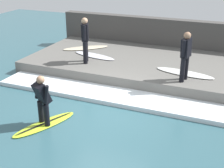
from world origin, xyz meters
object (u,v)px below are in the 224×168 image
Objects in this scene: surfboard_riding at (45,124)px; surfer_riding at (42,98)px; surfboard_waiting_near at (94,56)px; surfboard_waiting_far at (185,73)px; surfboard_spare at (86,48)px; surfer_waiting_near at (85,38)px; surfer_waiting_far at (186,54)px.

surfboard_riding is 1.41× the size of surfer_riding.
surfer_riding is 0.69× the size of surfboard_waiting_near.
surfboard_waiting_far is (4.19, -3.05, 0.48)m from surfboard_riding.
surfboard_spare is at bearing 43.32° from surfboard_waiting_near.
surfer_riding is (0.00, -0.00, 0.81)m from surfboard_riding.
surfer_waiting_near is 3.87m from surfer_waiting_far.
surfboard_spare is (1.67, 0.84, -0.94)m from surfer_waiting_near.
surfer_riding is 0.65× the size of surfboard_waiting_far.
surfboard_riding is at bearing 135.00° from surfer_riding.
surfboard_waiting_far is (0.63, 0.07, -0.89)m from surfer_waiting_far.
surfboard_riding is 5.20m from surfboard_waiting_far.
surfboard_riding is 4.92m from surfer_waiting_far.
surfer_riding reaches higher than surfboard_spare.
surfboard_waiting_near is 3.83m from surfboard_waiting_far.
surfer_waiting_far is at bearing -41.20° from surfer_riding.
surfboard_waiting_far reaches higher than surfboard_riding.
surfboard_waiting_far is 4.85m from surfboard_spare.
surfboard_waiting_far is at bearing -86.99° from surfer_waiting_near.
surfboard_riding is 5.90m from surfboard_spare.
surfboard_waiting_near and surfboard_spare have the same top height.
surfboard_waiting_far is at bearing -98.87° from surfboard_waiting_near.
surfer_waiting_near is 1.23m from surfboard_waiting_near.
surfer_riding is 5.19m from surfboard_waiting_far.
surfer_riding is at bearing 143.97° from surfboard_waiting_far.
surfboard_spare is at bearing 15.49° from surfboard_riding.
surfer_waiting_far is at bearing -173.91° from surfboard_waiting_far.
surfer_waiting_far is (-1.22, -3.85, 0.89)m from surfboard_waiting_near.
surfer_riding is 0.82× the size of surfer_waiting_near.
surfboard_waiting_near is at bearing 0.94° from surfer_waiting_near.
surfboard_riding is at bearing 143.97° from surfboard_waiting_far.
surfboard_waiting_far is at bearing -36.03° from surfer_riding.
surfer_riding is 4.76m from surfer_waiting_far.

